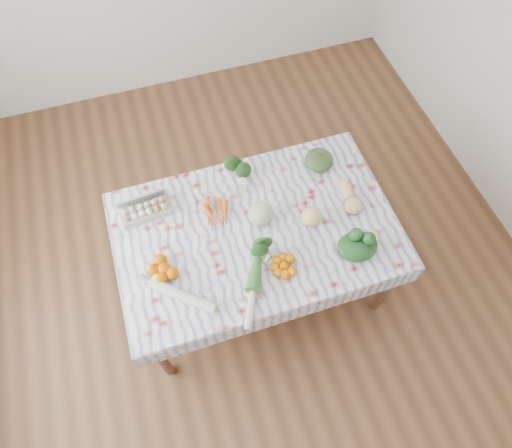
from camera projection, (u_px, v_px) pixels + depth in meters
name	position (u px, v px, depth m)	size (l,w,h in m)	color
ground	(256.00, 281.00, 3.35)	(4.50, 4.50, 0.00)	#57341D
dining_table	(256.00, 236.00, 2.76)	(1.60, 1.00, 0.75)	brown
tablecloth	(256.00, 230.00, 2.70)	(1.66, 1.06, 0.01)	silver
egg_carton	(146.00, 212.00, 2.71)	(0.29, 0.12, 0.08)	#A4A49F
carrot_bunch	(219.00, 212.00, 2.73)	(0.23, 0.21, 0.04)	#D4581C
kale_bunch	(243.00, 172.00, 2.82)	(0.16, 0.14, 0.14)	#1B3E14
kabocha_squash	(319.00, 160.00, 2.88)	(0.18, 0.18, 0.12)	#334C24
cabbage	(261.00, 214.00, 2.66)	(0.15, 0.15, 0.15)	#A7C384
butternut_squash	(350.00, 197.00, 2.74)	(0.11, 0.23, 0.11)	tan
orange_cluster	(164.00, 269.00, 2.52)	(0.23, 0.23, 0.08)	#D25E00
broccoli	(261.00, 254.00, 2.55)	(0.13, 0.13, 0.10)	#1F4E1D
mandarin_cluster	(284.00, 265.00, 2.54)	(0.18, 0.18, 0.06)	#D76A00
grapefruit	(311.00, 217.00, 2.66)	(0.12, 0.12, 0.12)	#D8CA75
spinach_bag	(357.00, 246.00, 2.57)	(0.24, 0.19, 0.10)	#123414
daikon	(182.00, 296.00, 2.45)	(0.06, 0.06, 0.41)	beige
leek	(253.00, 294.00, 2.46)	(0.04, 0.04, 0.40)	beige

